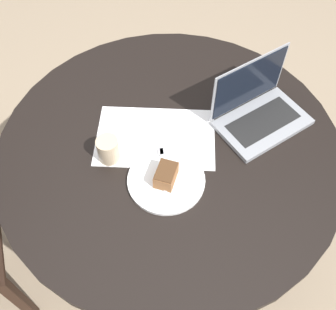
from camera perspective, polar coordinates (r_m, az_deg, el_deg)
ground_plane at (r=2.00m, az=0.17°, el=-10.77°), size 12.00×12.00×0.00m
dining_table at (r=1.48m, az=0.23°, el=-1.33°), size 1.21×1.21×0.72m
paper_document at (r=1.39m, az=-1.82°, el=2.64°), size 0.47×0.35×0.00m
plate at (r=1.29m, az=-0.26°, el=-3.64°), size 0.26×0.26×0.01m
cake_slice at (r=1.26m, az=-0.29°, el=-2.91°), size 0.06×0.09×0.05m
fork at (r=1.31m, az=-0.75°, el=-1.37°), size 0.08×0.17×0.00m
coffee_glass at (r=1.32m, az=-8.65°, el=0.75°), size 0.07×0.07×0.09m
laptop at (r=1.45m, az=13.03°, el=6.17°), size 0.37×0.38×0.23m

